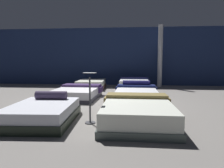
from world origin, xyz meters
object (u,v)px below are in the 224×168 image
at_px(bed_2, 77,93).
at_px(bed_3, 136,94).
at_px(support_pillar, 160,56).
at_px(bed_4, 91,84).
at_px(price_sign, 90,104).
at_px(bed_0, 43,112).
at_px(bed_5, 134,84).
at_px(bed_1, 137,112).

bearing_deg(bed_2, bed_3, 1.61).
relative_size(bed_3, support_pillar, 0.56).
height_order(bed_3, bed_4, bed_3).
bearing_deg(bed_2, price_sign, -66.88).
bearing_deg(bed_0, bed_3, 49.67).
distance_m(bed_4, bed_5, 2.29).
relative_size(bed_0, bed_4, 0.94).
height_order(bed_4, price_sign, price_sign).
relative_size(bed_3, bed_5, 0.99).
bearing_deg(bed_2, bed_1, -50.30).
xyz_separation_m(bed_2, price_sign, (1.15, -3.09, 0.25)).
bearing_deg(bed_4, bed_5, -1.92).
height_order(bed_0, bed_1, bed_0).
height_order(bed_2, support_pillar, support_pillar).
relative_size(bed_1, price_sign, 1.82).
relative_size(bed_0, support_pillar, 0.57).
height_order(bed_3, price_sign, price_sign).
distance_m(bed_3, support_pillar, 4.58).
bearing_deg(bed_5, support_pillar, 38.61).
bearing_deg(bed_1, bed_0, -177.45).
distance_m(bed_0, bed_4, 5.96).
bearing_deg(support_pillar, bed_2, -132.99).
xyz_separation_m(bed_4, price_sign, (1.16, -5.98, 0.24)).
distance_m(bed_0, price_sign, 1.16).
xyz_separation_m(bed_1, bed_2, (-2.24, 2.97, -0.04)).
bearing_deg(bed_2, bed_0, -87.11).
bearing_deg(bed_4, price_sign, -81.30).
bearing_deg(support_pillar, bed_4, -163.24).
distance_m(bed_4, support_pillar, 4.21).
bearing_deg(bed_4, bed_3, -54.08).
bearing_deg(price_sign, bed_3, 69.34).
height_order(bed_3, support_pillar, support_pillar).
xyz_separation_m(bed_0, bed_2, (-0.01, 3.07, -0.01)).
distance_m(bed_2, support_pillar, 5.71).
height_order(bed_0, bed_2, bed_0).
bearing_deg(bed_2, support_pillar, 49.72).
distance_m(bed_4, price_sign, 6.09).
bearing_deg(support_pillar, price_sign, -110.08).
bearing_deg(bed_4, support_pillar, 14.45).
bearing_deg(bed_0, bed_1, -0.64).
bearing_deg(price_sign, bed_1, 6.14).
bearing_deg(price_sign, bed_4, 101.00).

